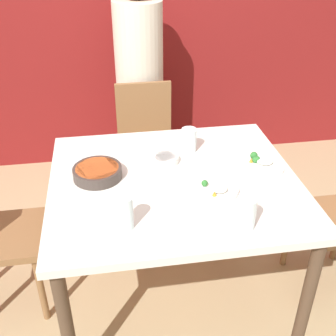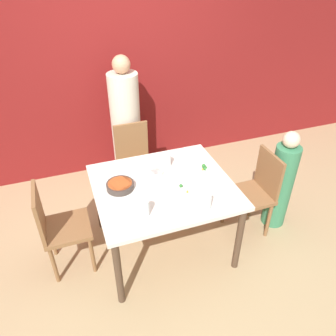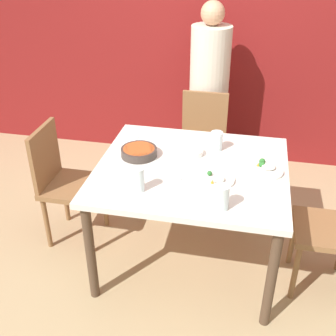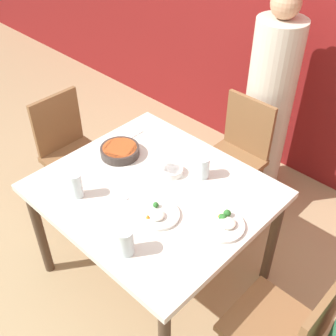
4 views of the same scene
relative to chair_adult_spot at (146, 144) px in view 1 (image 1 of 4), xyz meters
The scene contains 13 objects.
ground_plane 1.00m from the chair_adult_spot, 87.16° to the right, with size 10.00×10.00×0.00m, color tan.
dining_table 0.89m from the chair_adult_spot, 87.16° to the right, with size 1.20×1.07×0.76m.
chair_adult_spot is the anchor object (origin of this frame).
person_adult 0.41m from the chair_adult_spot, 90.00° to the left, with size 0.34×0.34×1.57m.
bowl_curry 0.91m from the chair_adult_spot, 112.17° to the right, with size 0.24×0.24×0.06m.
plate_rice_adult 1.01m from the chair_adult_spot, 59.20° to the right, with size 0.24×0.24×0.06m.
plate_rice_child 1.06m from the chair_adult_spot, 78.07° to the right, with size 0.22×0.22×0.05m.
bowl_rice_small 0.76m from the chair_adult_spot, 87.86° to the right, with size 0.13×0.13×0.04m.
glass_water_tall 1.26m from the chair_adult_spot, 100.23° to the right, with size 0.07×0.07×0.15m.
glass_water_short 1.35m from the chair_adult_spot, 78.20° to the right, with size 0.08×0.08×0.14m.
glass_water_center 0.71m from the chair_adult_spot, 74.44° to the right, with size 0.08×0.08×0.13m.
napkin_folded 0.81m from the chair_adult_spot, 128.30° to the right, with size 0.14×0.14×0.01m.
fork_steel 1.06m from the chair_adult_spot, 94.68° to the right, with size 0.18×0.04×0.01m.
Camera 1 is at (-0.30, -1.69, 1.87)m, focal length 45.00 mm.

